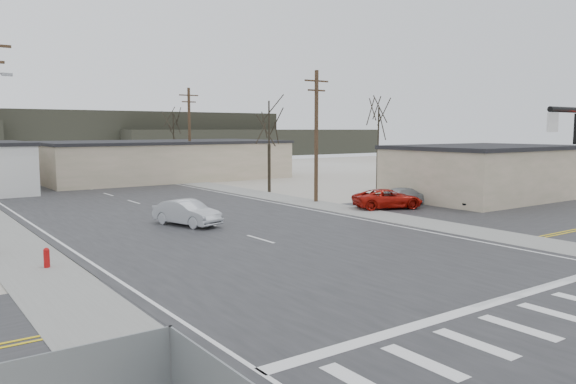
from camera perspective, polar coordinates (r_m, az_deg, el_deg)
name	(u,v)px	position (r m, az deg, el deg)	size (l,w,h in m)	color
ground	(371,273)	(22.44, 8.40, -8.10)	(140.00, 140.00, 0.00)	silver
main_road	(198,221)	(34.59, -9.10, -2.94)	(18.00, 110.00, 0.05)	#232325
cross_road	(371,272)	(22.44, 8.40, -8.05)	(90.00, 10.00, 0.04)	#232325
parking_lot	(522,211)	(41.62, 22.68, -1.79)	(18.00, 20.00, 0.03)	#232325
sidewalk_right	(291,200)	(44.28, 0.33, -0.81)	(3.00, 90.00, 0.06)	gray
fire_hydrant	(47,258)	(24.66, -23.31, -6.16)	(0.24, 0.24, 0.87)	#A50C0C
building_right_far	(162,160)	(64.78, -12.66, 3.21)	(26.30, 14.30, 4.30)	#CAB29A
building_lot	(483,172)	(48.01, 19.24, 1.94)	(14.30, 10.30, 4.30)	#CAB29A
upole_right_a	(316,134)	(42.88, 2.89, 5.90)	(2.20, 0.30, 10.00)	#4C3523
upole_right_b	(189,133)	(61.66, -9.98, 5.96)	(2.20, 0.30, 10.00)	#4C3523
tree_right_mid	(269,125)	(49.95, -1.94, 6.79)	(3.74, 3.74, 8.33)	black
tree_right_far	(173,129)	(74.02, -11.56, 6.26)	(3.52, 3.52, 7.84)	black
tree_lot	(378,129)	(52.85, 9.17, 6.31)	(3.52, 3.52, 7.84)	black
hill_center	(79,135)	(115.61, -20.50, 5.46)	(80.00, 18.00, 9.00)	#333026
hill_right	(250,142)	(124.11, -3.87, 5.08)	(60.00, 18.00, 5.50)	#333026
sedan_crossing	(187,213)	(33.07, -10.22, -2.07)	(1.55, 4.43, 1.46)	#9EA2A8
car_far_a	(68,171)	(69.06, -21.41, 2.03)	(2.27, 5.58, 1.62)	black
car_far_b	(51,176)	(64.37, -22.97, 1.54)	(1.56, 3.87, 1.32)	black
car_parked_red	(388,199)	(40.10, 10.11, -0.68)	(2.26, 4.91, 1.36)	#A41008
car_parked_dark_a	(483,199)	(41.95, 19.24, -0.67)	(1.55, 3.86, 1.31)	black
car_parked_silver	(407,196)	(42.68, 11.96, -0.39)	(1.72, 4.22, 1.22)	#92989C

